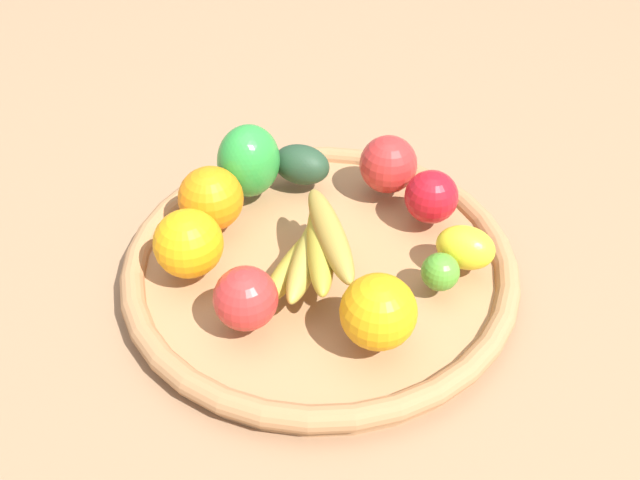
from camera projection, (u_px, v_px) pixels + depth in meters
The scene contains 13 objects.
ground_plane at pixel (320, 276), 0.83m from camera, with size 2.40×2.40×0.00m, color #936D4C.
basket at pixel (320, 265), 0.82m from camera, with size 0.47×0.47×0.04m.
apple_0 at pixel (431, 197), 0.83m from camera, with size 0.07×0.07×0.07m, color red.
apple_1 at pixel (246, 298), 0.71m from camera, with size 0.07×0.07×0.07m, color red.
lime_0 at pixel (440, 272), 0.75m from camera, with size 0.04×0.04×0.04m, color #4E962B.
bell_pepper at pixel (249, 161), 0.87m from camera, with size 0.08×0.08×0.10m, color green.
banana_bunch at pixel (315, 248), 0.76m from camera, with size 0.15×0.16×0.07m.
avocado at pixel (301, 165), 0.90m from camera, with size 0.08×0.05×0.05m, color #233F28.
orange_2 at pixel (188, 243), 0.76m from camera, with size 0.08×0.08×0.08m, color orange.
orange_1 at pixel (378, 312), 0.68m from camera, with size 0.08×0.08×0.08m, color orange.
apple_2 at pixel (388, 164), 0.88m from camera, with size 0.07×0.07×0.07m, color red.
orange_0 at pixel (211, 199), 0.82m from camera, with size 0.08×0.08×0.08m, color orange.
lemon_0 at pixel (465, 248), 0.78m from camera, with size 0.07×0.05×0.05m, color yellow.
Camera 1 is at (-0.31, -0.51, 0.58)m, focal length 38.80 mm.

